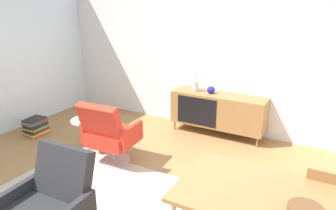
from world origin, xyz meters
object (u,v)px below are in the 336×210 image
sideboard (218,110)px  side_table_round (87,132)px  dining_chair_back_right (326,202)px  armchair_black_shell (52,202)px  vase_cobalt (195,85)px  dining_table (277,202)px  fruit_bowl (86,117)px  magazine_stack (36,127)px  lounge_chair_red (109,133)px  vase_sculptural_dark (211,90)px

sideboard → side_table_round: 2.18m
dining_chair_back_right → armchair_black_shell: bearing=-150.9°
sideboard → armchair_black_shell: armchair_black_shell is taller
vase_cobalt → dining_table: 3.13m
fruit_bowl → magazine_stack: bearing=178.2°
dining_chair_back_right → armchair_black_shell: size_ratio=0.90×
lounge_chair_red → side_table_round: 0.58m
dining_chair_back_right → side_table_round: dining_chair_back_right is taller
sideboard → dining_chair_back_right: (1.77, -1.96, 0.03)m
dining_table → side_table_round: size_ratio=3.08×
lounge_chair_red → dining_chair_back_right: bearing=-5.5°
sideboard → lounge_chair_red: (-0.97, -1.69, 0.03)m
armchair_black_shell → magazine_stack: size_ratio=2.35×
vase_sculptural_dark → magazine_stack: vase_sculptural_dark is taller
sideboard → lounge_chair_red: 1.95m
vase_sculptural_dark → armchair_black_shell: 3.20m
magazine_stack → sideboard: bearing=29.0°
lounge_chair_red → magazine_stack: 1.81m
lounge_chair_red → fruit_bowl: (-0.54, 0.13, 0.09)m
armchair_black_shell → fruit_bowl: 1.95m
vase_cobalt → dining_chair_back_right: (2.20, -1.96, -0.35)m
sideboard → dining_table: 2.90m
dining_table → armchair_black_shell: 1.97m
magazine_stack → vase_cobalt: bearing=33.4°
sideboard → vase_sculptural_dark: bearing=179.2°
vase_cobalt → side_table_round: bearing=-124.6°
vase_cobalt → vase_sculptural_dark: size_ratio=2.15×
dining_chair_back_right → magazine_stack: bearing=174.6°
vase_sculptural_dark → lounge_chair_red: bearing=-116.2°
side_table_round → fruit_bowl: bearing=94.6°
dining_table → fruit_bowl: (-2.93, 0.95, -0.14)m
sideboard → magazine_stack: bearing=-151.0°
dining_chair_back_right → fruit_bowl: (-3.28, 0.39, 0.09)m
dining_table → fruit_bowl: bearing=162.1°
vase_cobalt → vase_sculptural_dark: 0.30m
armchair_black_shell → side_table_round: (-1.09, 1.61, -0.15)m
vase_sculptural_dark → lounge_chair_red: 1.91m
vase_sculptural_dark → vase_cobalt: bearing=-180.0°
sideboard → lounge_chair_red: lounge_chair_red is taller
vase_sculptural_dark → dining_chair_back_right: bearing=-45.8°
vase_sculptural_dark → magazine_stack: 3.09m
lounge_chair_red → fruit_bowl: lounge_chair_red is taller
side_table_round → fruit_bowl: 0.23m
vase_sculptural_dark → dining_chair_back_right: (1.91, -1.96, -0.31)m
fruit_bowl → dining_chair_back_right: bearing=-6.8°
vase_cobalt → armchair_black_shell: (0.01, -3.18, -0.35)m
vase_cobalt → vase_sculptural_dark: vase_cobalt is taller
armchair_black_shell → magazine_stack: 2.87m
vase_cobalt → vase_sculptural_dark: (0.29, 0.00, -0.04)m
vase_cobalt → fruit_bowl: bearing=-124.7°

